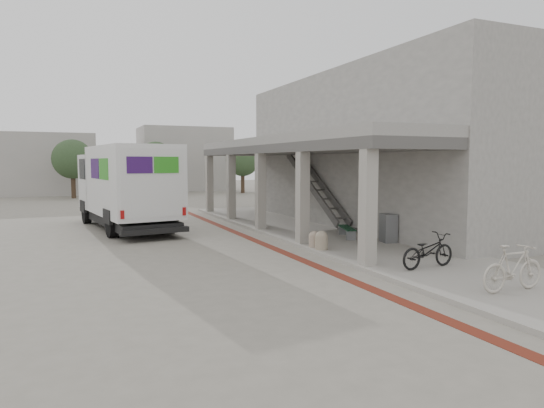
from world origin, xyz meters
name	(u,v)px	position (x,y,z in m)	size (l,w,h in m)	color
ground	(252,253)	(0.00, 0.00, 0.00)	(120.00, 120.00, 0.00)	slate
bike_lane_stripe	(258,242)	(1.00, 2.00, 0.01)	(0.35, 40.00, 0.01)	#5F1F13
sidewalk	(356,243)	(4.00, 0.00, 0.06)	(4.40, 28.00, 0.12)	gray
transit_building	(356,153)	(6.83, 4.50, 3.40)	(7.60, 17.00, 7.00)	gray
distant_backdrop	(95,165)	(-2.84, 35.89, 2.70)	(28.00, 10.00, 6.50)	gray
tree_left	(72,159)	(-5.00, 28.00, 3.18)	(3.20, 3.20, 4.80)	#38281C
tree_mid	(156,159)	(2.00, 30.00, 3.18)	(3.20, 3.20, 4.80)	#38281C
tree_right	(243,160)	(10.00, 29.00, 3.18)	(3.20, 3.20, 4.80)	#38281C
fedex_truck	(126,185)	(-3.09, 7.61, 1.94)	(3.78, 8.83, 3.65)	black
bench	(347,230)	(4.23, 0.98, 0.39)	(0.88, 1.65, 0.38)	slate
bollard_near	(322,240)	(2.10, -0.90, 0.43)	(0.41, 0.41, 0.62)	gray
bollard_far	(314,239)	(2.10, -0.40, 0.39)	(0.37, 0.37, 0.55)	gray
utility_cabinet	(388,228)	(5.00, -0.54, 0.63)	(0.46, 0.61, 1.01)	slate
bicycle_black	(428,251)	(3.39, -4.46, 0.59)	(0.63, 1.80, 0.94)	black
bicycle_cream	(513,268)	(3.49, -7.07, 0.65)	(0.50, 1.76, 1.06)	#BDB5A6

